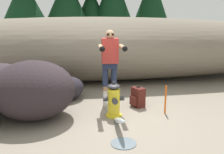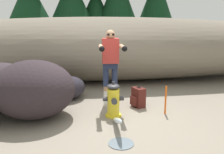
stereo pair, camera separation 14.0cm
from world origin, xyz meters
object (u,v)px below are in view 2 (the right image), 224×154
(boulder_large, at_px, (34,89))
(fire_hydrant, at_px, (113,101))
(boulder_mid, at_px, (3,86))
(utility_worker, at_px, (110,58))
(spare_backpack, at_px, (138,97))
(boulder_small, at_px, (69,88))
(survey_stake, at_px, (166,100))

(boulder_large, bearing_deg, fire_hydrant, -4.62)
(fire_hydrant, relative_size, boulder_mid, 0.51)
(utility_worker, height_order, spare_backpack, utility_worker)
(boulder_small, height_order, survey_stake, survey_stake)
(utility_worker, height_order, boulder_mid, utility_worker)
(fire_hydrant, distance_m, spare_backpack, 0.82)
(boulder_mid, height_order, boulder_small, boulder_mid)
(utility_worker, relative_size, boulder_small, 2.01)
(utility_worker, xyz_separation_m, survey_stake, (1.08, -0.66, -0.79))
(boulder_mid, relative_size, boulder_small, 1.67)
(boulder_small, bearing_deg, utility_worker, -30.66)
(utility_worker, height_order, survey_stake, utility_worker)
(utility_worker, bearing_deg, spare_backpack, 75.38)
(spare_backpack, distance_m, survey_stake, 0.69)
(boulder_small, xyz_separation_m, survey_stake, (2.07, -1.24, 0.02))
(survey_stake, bearing_deg, utility_worker, 148.66)
(spare_backpack, bearing_deg, fire_hydrant, 17.53)
(boulder_small, bearing_deg, spare_backpack, -25.09)
(boulder_large, height_order, boulder_mid, boulder_large)
(utility_worker, distance_m, boulder_mid, 2.45)
(boulder_small, relative_size, survey_stake, 1.42)
(boulder_small, bearing_deg, boulder_mid, -160.58)
(utility_worker, bearing_deg, boulder_large, -70.16)
(boulder_mid, distance_m, boulder_small, 1.49)
(utility_worker, distance_m, survey_stake, 1.49)
(spare_backpack, distance_m, boulder_small, 1.77)
(fire_hydrant, height_order, boulder_small, fire_hydrant)
(boulder_large, distance_m, boulder_mid, 1.03)
(boulder_mid, bearing_deg, spare_backpack, -4.96)
(spare_backpack, bearing_deg, survey_stake, 110.90)
(fire_hydrant, xyz_separation_m, survey_stake, (1.09, 0.03, -0.03))
(survey_stake, bearing_deg, boulder_large, 177.81)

